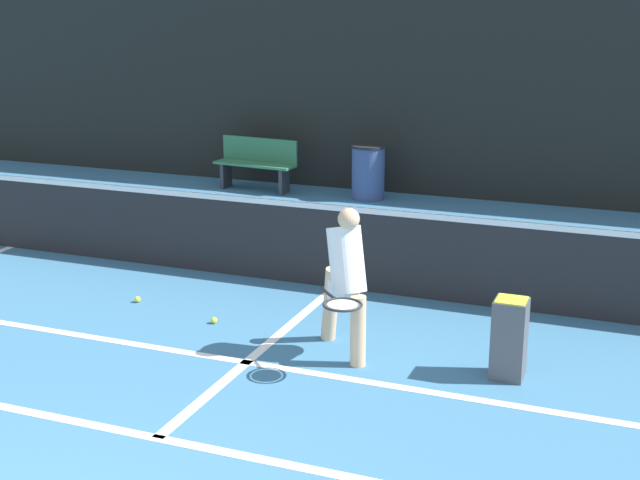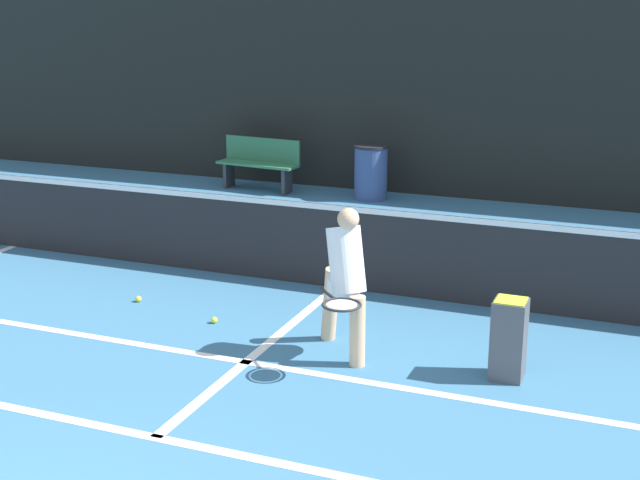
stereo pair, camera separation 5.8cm
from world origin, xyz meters
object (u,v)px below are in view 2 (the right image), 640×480
parked_car (295,130)px  trash_bin (371,172)px  player_practicing (345,277)px  ball_hopper (509,337)px  courtside_bench (259,162)px

parked_car → trash_bin: bearing=-47.6°
player_practicing → ball_hopper: bearing=48.0°
ball_hopper → trash_bin: (-3.30, 6.09, 0.07)m
ball_hopper → trash_bin: bearing=118.5°
player_practicing → ball_hopper: player_practicing is taller
courtside_bench → trash_bin: trash_bin is taller
parked_car → courtside_bench: bearing=-78.9°
ball_hopper → courtside_bench: size_ratio=0.49×
player_practicing → parked_car: size_ratio=0.35×
player_practicing → ball_hopper: (1.48, 0.05, -0.38)m
trash_bin → parked_car: size_ratio=0.22×
ball_hopper → parked_car: 10.56m
courtside_bench → parked_car: parked_car is taller
player_practicing → courtside_bench: player_practicing is taller
player_practicing → trash_bin: 6.41m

